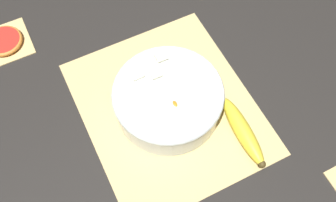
% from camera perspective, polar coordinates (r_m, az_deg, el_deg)
% --- Properties ---
extents(ground_plane, '(6.00, 6.00, 0.00)m').
position_cam_1_polar(ground_plane, '(0.93, -0.00, -1.04)').
color(ground_plane, black).
extents(bamboo_mat_center, '(0.46, 0.39, 0.01)m').
position_cam_1_polar(bamboo_mat_center, '(0.93, -0.00, -0.95)').
color(bamboo_mat_center, '#D6B775').
rests_on(bamboo_mat_center, ground_plane).
extents(coaster_mat_far_right, '(0.13, 0.13, 0.01)m').
position_cam_1_polar(coaster_mat_far_right, '(1.12, -22.60, 7.76)').
color(coaster_mat_far_right, '#D6B775').
rests_on(coaster_mat_far_right, ground_plane).
extents(fruit_salad_bowl, '(0.25, 0.25, 0.08)m').
position_cam_1_polar(fruit_salad_bowl, '(0.89, 0.02, 0.40)').
color(fruit_salad_bowl, silver).
rests_on(fruit_salad_bowl, bamboo_mat_center).
extents(whole_banana, '(0.18, 0.05, 0.04)m').
position_cam_1_polar(whole_banana, '(0.90, 10.85, -4.36)').
color(whole_banana, yellow).
rests_on(whole_banana, bamboo_mat_center).
extents(grapefruit_slice, '(0.10, 0.10, 0.01)m').
position_cam_1_polar(grapefruit_slice, '(1.11, -22.76, 8.03)').
color(grapefruit_slice, red).
rests_on(grapefruit_slice, coaster_mat_far_right).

